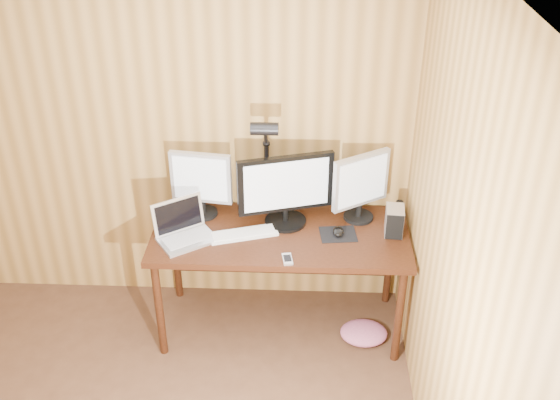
# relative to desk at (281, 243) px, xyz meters

# --- Properties ---
(room_shell) EXTENTS (4.00, 4.00, 4.00)m
(room_shell) POSITION_rel_desk_xyz_m (-0.93, -1.70, 0.62)
(room_shell) COLOR #4D301D
(room_shell) RESTS_ON ground
(desk) EXTENTS (1.60, 0.70, 0.75)m
(desk) POSITION_rel_desk_xyz_m (0.00, 0.00, 0.00)
(desk) COLOR black
(desk) RESTS_ON floor
(monitor_center) EXTENTS (0.59, 0.26, 0.47)m
(monitor_center) POSITION_rel_desk_xyz_m (0.03, 0.05, 0.37)
(monitor_center) COLOR black
(monitor_center) RESTS_ON desk
(monitor_left) EXTENTS (0.39, 0.19, 0.44)m
(monitor_left) POSITION_rel_desk_xyz_m (-0.51, 0.12, 0.36)
(monitor_left) COLOR black
(monitor_left) RESTS_ON desk
(monitor_right) EXTENTS (0.36, 0.25, 0.45)m
(monitor_right) POSITION_rel_desk_xyz_m (0.50, 0.12, 0.37)
(monitor_right) COLOR black
(monitor_right) RESTS_ON desk
(laptop) EXTENTS (0.41, 0.40, 0.24)m
(laptop) POSITION_rel_desk_xyz_m (-0.59, -0.14, 0.18)
(laptop) COLOR silver
(laptop) RESTS_ON desk
(keyboard) EXTENTS (0.44, 0.24, 0.02)m
(keyboard) POSITION_rel_desk_xyz_m (-0.23, -0.11, 0.13)
(keyboard) COLOR silver
(keyboard) RESTS_ON desk
(mousepad) EXTENTS (0.24, 0.21, 0.00)m
(mousepad) POSITION_rel_desk_xyz_m (0.36, -0.07, 0.12)
(mousepad) COLOR black
(mousepad) RESTS_ON desk
(mouse) EXTENTS (0.09, 0.12, 0.04)m
(mouse) POSITION_rel_desk_xyz_m (0.36, -0.07, 0.14)
(mouse) COLOR black
(mouse) RESTS_ON mousepad
(hard_drive) EXTENTS (0.12, 0.17, 0.18)m
(hard_drive) POSITION_rel_desk_xyz_m (0.70, -0.04, 0.21)
(hard_drive) COLOR silver
(hard_drive) RESTS_ON desk
(phone) EXTENTS (0.07, 0.12, 0.02)m
(phone) POSITION_rel_desk_xyz_m (0.05, -0.35, 0.13)
(phone) COLOR silver
(phone) RESTS_ON desk
(speaker) EXTENTS (0.05, 0.05, 0.11)m
(speaker) POSITION_rel_desk_xyz_m (0.76, 0.16, 0.18)
(speaker) COLOR black
(speaker) RESTS_ON desk
(desk_lamp) EXTENTS (0.17, 0.24, 0.73)m
(desk_lamp) POSITION_rel_desk_xyz_m (-0.10, 0.15, 0.57)
(desk_lamp) COLOR black
(desk_lamp) RESTS_ON desk
(fabric_pile) EXTENTS (0.37, 0.33, 0.10)m
(fabric_pile) POSITION_rel_desk_xyz_m (0.56, -0.19, -0.58)
(fabric_pile) COLOR #BF5C80
(fabric_pile) RESTS_ON floor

